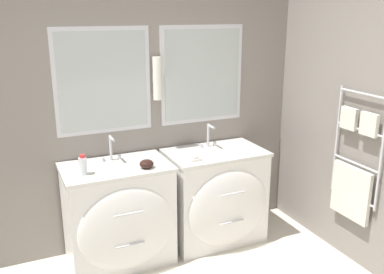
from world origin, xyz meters
TOP-DOWN VIEW (x-y plane):
  - wall_back at (0.01, 1.91)m, footprint 5.04×0.15m
  - wall_right at (1.75, 0.85)m, footprint 0.13×3.82m
  - vanity_left at (-0.11, 1.56)m, footprint 0.88×0.62m
  - vanity_right at (0.80, 1.56)m, footprint 0.88×0.62m
  - faucet_left at (-0.11, 1.73)m, footprint 0.17×0.13m
  - faucet_right at (0.80, 1.73)m, footprint 0.17×0.13m
  - toiletry_bottle at (-0.39, 1.50)m, footprint 0.06×0.06m
  - amenity_bowl at (0.10, 1.44)m, footprint 0.11×0.11m
  - soap_dish at (0.53, 1.43)m, footprint 0.09×0.07m

SIDE VIEW (x-z plane):
  - vanity_left at x=-0.11m, z-range 0.01..0.88m
  - vanity_right at x=0.80m, z-range 0.01..0.88m
  - soap_dish at x=0.53m, z-range 0.86..0.91m
  - amenity_bowl at x=0.10m, z-range 0.87..0.94m
  - toiletry_bottle at x=-0.39m, z-range 0.86..1.03m
  - faucet_left at x=-0.11m, z-range 0.87..1.09m
  - faucet_right at x=0.80m, z-range 0.87..1.09m
  - wall_right at x=1.75m, z-range -0.01..2.59m
  - wall_back at x=0.01m, z-range 0.01..2.61m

